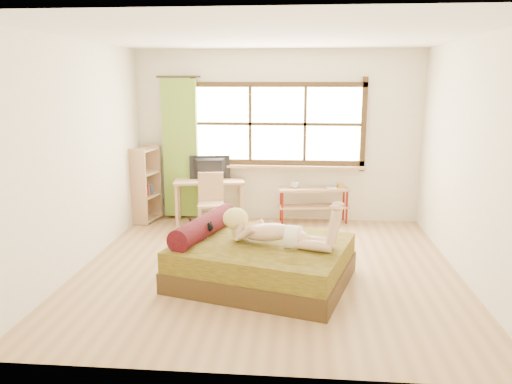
# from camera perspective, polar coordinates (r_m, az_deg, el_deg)

# --- Properties ---
(floor) EXTENTS (4.50, 4.50, 0.00)m
(floor) POSITION_cam_1_polar(r_m,az_deg,el_deg) (6.11, 1.36, -8.70)
(floor) COLOR #9E754C
(floor) RESTS_ON ground
(ceiling) EXTENTS (4.50, 4.50, 0.00)m
(ceiling) POSITION_cam_1_polar(r_m,az_deg,el_deg) (5.71, 1.51, 17.43)
(ceiling) COLOR white
(ceiling) RESTS_ON wall_back
(wall_back) EXTENTS (4.50, 0.00, 4.50)m
(wall_back) POSITION_cam_1_polar(r_m,az_deg,el_deg) (7.99, 2.46, 6.35)
(wall_back) COLOR silver
(wall_back) RESTS_ON floor
(wall_front) EXTENTS (4.50, 0.00, 4.50)m
(wall_front) POSITION_cam_1_polar(r_m,az_deg,el_deg) (3.56, -0.86, -1.56)
(wall_front) COLOR silver
(wall_front) RESTS_ON floor
(wall_left) EXTENTS (0.00, 4.50, 4.50)m
(wall_left) POSITION_cam_1_polar(r_m,az_deg,el_deg) (6.31, -19.46, 3.97)
(wall_left) COLOR silver
(wall_left) RESTS_ON floor
(wall_right) EXTENTS (0.00, 4.50, 4.50)m
(wall_right) POSITION_cam_1_polar(r_m,az_deg,el_deg) (6.05, 23.25, 3.32)
(wall_right) COLOR silver
(wall_right) RESTS_ON floor
(window) EXTENTS (2.80, 0.16, 1.46)m
(window) POSITION_cam_1_polar(r_m,az_deg,el_deg) (7.94, 2.46, 7.47)
(window) COLOR #FFEDBF
(window) RESTS_ON wall_back
(curtain) EXTENTS (0.55, 0.10, 2.20)m
(curtain) POSITION_cam_1_polar(r_m,az_deg,el_deg) (8.11, -8.63, 4.89)
(curtain) COLOR olive
(curtain) RESTS_ON wall_back
(bed) EXTENTS (2.18, 1.93, 0.70)m
(bed) POSITION_cam_1_polar(r_m,az_deg,el_deg) (5.66, 0.29, -7.77)
(bed) COLOR #2F210E
(bed) RESTS_ON floor
(woman) EXTENTS (1.34, 0.71, 0.55)m
(woman) POSITION_cam_1_polar(r_m,az_deg,el_deg) (5.43, 2.28, -3.24)
(woman) COLOR tan
(woman) RESTS_ON bed
(kitten) EXTENTS (0.30, 0.18, 0.22)m
(kitten) POSITION_cam_1_polar(r_m,az_deg,el_deg) (5.73, -6.41, -4.20)
(kitten) COLOR black
(kitten) RESTS_ON bed
(desk) EXTENTS (1.16, 0.66, 0.69)m
(desk) POSITION_cam_1_polar(r_m,az_deg,el_deg) (7.93, -5.35, 0.74)
(desk) COLOR tan
(desk) RESTS_ON floor
(monitor) EXTENTS (0.65, 0.18, 0.37)m
(monitor) POSITION_cam_1_polar(r_m,az_deg,el_deg) (7.93, -5.32, 2.77)
(monitor) COLOR black
(monitor) RESTS_ON desk
(chair) EXTENTS (0.44, 0.44, 0.86)m
(chair) POSITION_cam_1_polar(r_m,az_deg,el_deg) (7.58, -5.17, -0.71)
(chair) COLOR tan
(chair) RESTS_ON floor
(pipe_shelf) EXTENTS (1.14, 0.44, 0.63)m
(pipe_shelf) POSITION_cam_1_polar(r_m,az_deg,el_deg) (7.97, 6.69, -0.61)
(pipe_shelf) COLOR tan
(pipe_shelf) RESTS_ON floor
(cup) EXTENTS (0.15, 0.15, 0.11)m
(cup) POSITION_cam_1_polar(r_m,az_deg,el_deg) (7.92, 4.48, 0.85)
(cup) COLOR gray
(cup) RESTS_ON pipe_shelf
(book) EXTENTS (0.18, 0.23, 0.02)m
(book) POSITION_cam_1_polar(r_m,az_deg,el_deg) (7.94, 8.08, 0.46)
(book) COLOR gray
(book) RESTS_ON pipe_shelf
(bookshelf) EXTENTS (0.39, 0.57, 1.19)m
(bookshelf) POSITION_cam_1_polar(r_m,az_deg,el_deg) (8.13, -12.51, 0.86)
(bookshelf) COLOR tan
(bookshelf) RESTS_ON floor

